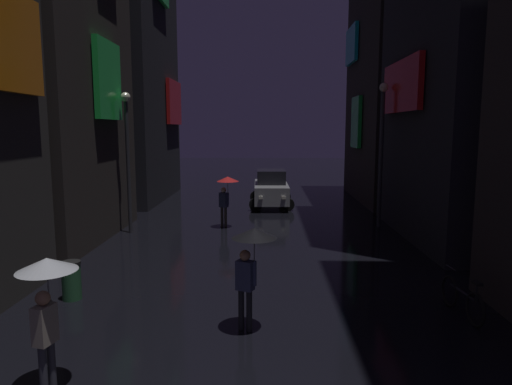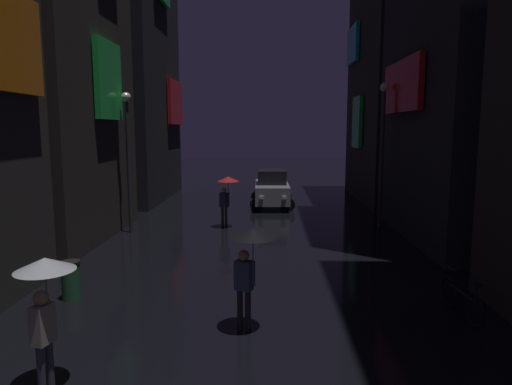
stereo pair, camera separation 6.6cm
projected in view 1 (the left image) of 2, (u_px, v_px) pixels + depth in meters
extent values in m
cube|color=#26E54C|center=(108.00, 80.00, 16.28)|extent=(0.20, 2.31, 2.77)
cube|color=red|center=(174.00, 103.00, 27.84)|extent=(0.20, 3.48, 2.62)
cube|color=red|center=(402.00, 86.00, 16.95)|extent=(0.20, 4.39, 1.90)
cube|color=#2D2826|center=(397.00, 48.00, 25.11)|extent=(4.00, 8.62, 16.87)
cube|color=#26E54C|center=(356.00, 122.00, 25.60)|extent=(0.20, 2.08, 2.83)
cube|color=#19D8F2|center=(352.00, 45.00, 27.04)|extent=(0.20, 3.01, 2.11)
cylinder|color=black|center=(241.00, 309.00, 9.22)|extent=(0.12, 0.12, 0.85)
cylinder|color=black|center=(249.00, 311.00, 9.15)|extent=(0.12, 0.12, 0.85)
cube|color=#333859|center=(245.00, 275.00, 9.09)|extent=(0.40, 0.34, 0.60)
sphere|color=#9E7051|center=(245.00, 255.00, 9.03)|extent=(0.22, 0.22, 0.22)
cylinder|color=#333859|center=(254.00, 273.00, 9.05)|extent=(0.09, 0.09, 0.50)
cylinder|color=slate|center=(254.00, 257.00, 9.00)|extent=(0.02, 0.02, 0.77)
cone|color=black|center=(254.00, 233.00, 8.93)|extent=(0.90, 0.90, 0.20)
cylinder|color=#38332D|center=(222.00, 217.00, 18.86)|extent=(0.12, 0.12, 0.85)
cylinder|color=#38332D|center=(226.00, 217.00, 18.77)|extent=(0.12, 0.12, 0.85)
cube|color=#333859|center=(224.00, 200.00, 18.71)|extent=(0.40, 0.36, 0.60)
sphere|color=beige|center=(224.00, 190.00, 18.66)|extent=(0.22, 0.22, 0.22)
cylinder|color=#333859|center=(228.00, 199.00, 18.65)|extent=(0.09, 0.09, 0.50)
cylinder|color=slate|center=(228.00, 191.00, 18.61)|extent=(0.02, 0.02, 0.77)
cone|color=red|center=(228.00, 179.00, 18.54)|extent=(0.90, 0.90, 0.20)
cylinder|color=#2D2D38|center=(43.00, 373.00, 6.82)|extent=(0.12, 0.12, 0.85)
cylinder|color=#2D2D38|center=(52.00, 367.00, 6.99)|extent=(0.12, 0.12, 0.85)
cube|color=gray|center=(45.00, 324.00, 6.81)|extent=(0.30, 0.39, 0.60)
sphere|color=#9E7051|center=(43.00, 298.00, 6.75)|extent=(0.22, 0.22, 0.22)
cylinder|color=gray|center=(50.00, 316.00, 6.98)|extent=(0.09, 0.09, 0.50)
cylinder|color=slate|center=(49.00, 295.00, 6.94)|extent=(0.02, 0.02, 0.77)
cone|color=silver|center=(47.00, 264.00, 6.87)|extent=(0.90, 0.90, 0.20)
torus|color=black|center=(449.00, 291.00, 10.45)|extent=(0.12, 0.72, 0.72)
torus|color=black|center=(475.00, 310.00, 9.36)|extent=(0.12, 0.72, 0.72)
cylinder|color=black|center=(462.00, 292.00, 9.88)|extent=(0.14, 1.00, 0.05)
cylinder|color=black|center=(476.00, 293.00, 9.31)|extent=(0.04, 0.04, 0.40)
cube|color=black|center=(477.00, 283.00, 9.28)|extent=(0.14, 0.25, 0.06)
cylinder|color=black|center=(451.00, 268.00, 10.37)|extent=(0.07, 0.45, 0.03)
cube|color=#99999E|center=(271.00, 192.00, 23.87)|extent=(1.78, 4.13, 0.90)
cube|color=black|center=(271.00, 177.00, 23.76)|extent=(1.48, 1.87, 0.70)
cylinder|color=black|center=(288.00, 204.00, 22.61)|extent=(0.64, 0.23, 0.64)
cylinder|color=black|center=(255.00, 204.00, 22.62)|extent=(0.64, 0.23, 0.64)
cylinder|color=black|center=(285.00, 197.00, 25.25)|extent=(0.64, 0.23, 0.64)
cylinder|color=black|center=(256.00, 197.00, 25.26)|extent=(0.64, 0.23, 0.64)
cube|color=white|center=(284.00, 198.00, 21.82)|extent=(0.20, 0.06, 0.14)
cube|color=white|center=(261.00, 198.00, 21.83)|extent=(0.20, 0.06, 0.14)
cylinder|color=#2D2D33|center=(128.00, 169.00, 17.55)|extent=(0.14, 0.14, 5.05)
sphere|color=#F9EFCC|center=(125.00, 97.00, 17.18)|extent=(0.36, 0.36, 0.36)
cylinder|color=#2D2D33|center=(381.00, 161.00, 18.56)|extent=(0.14, 0.14, 5.50)
sphere|color=#F9EFCC|center=(384.00, 87.00, 18.16)|extent=(0.36, 0.36, 0.36)
cylinder|color=#265933|center=(72.00, 282.00, 10.86)|extent=(0.44, 0.44, 0.85)
cylinder|color=black|center=(70.00, 263.00, 10.80)|extent=(0.46, 0.46, 0.08)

